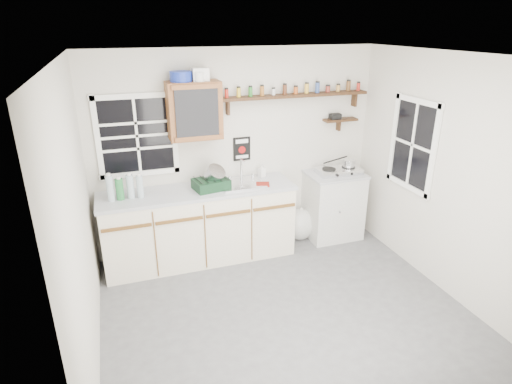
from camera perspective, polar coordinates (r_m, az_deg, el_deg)
room at (r=3.96m, az=4.15°, el=-0.72°), size 3.64×3.24×2.54m
main_cabinet at (r=5.27m, az=-7.50°, el=-4.32°), size 2.31×0.63×0.92m
right_cabinet at (r=5.88m, az=10.23°, el=-1.70°), size 0.73×0.57×0.91m
sink at (r=5.20m, az=-1.98°, el=1.16°), size 0.52×0.44×0.29m
upper_cabinet at (r=4.98m, az=-8.22°, el=10.71°), size 0.60×0.32×0.65m
upper_cabinet_clutter at (r=4.91m, az=-8.88°, el=15.07°), size 0.43×0.24×0.14m
spice_shelf at (r=5.40m, az=5.38°, el=12.83°), size 1.91×0.18×0.35m
secondary_shelf at (r=5.76m, az=10.96°, el=9.49°), size 0.45×0.16×0.24m
warning_sign at (r=5.38m, az=-1.90°, el=5.76°), size 0.22×0.02×0.30m
window_back at (r=5.10m, az=-15.60°, el=7.22°), size 0.93×0.03×0.98m
window_right at (r=5.24m, az=20.19°, el=5.93°), size 0.03×0.78×1.08m
water_bottles at (r=4.94m, az=-17.19°, el=0.58°), size 0.39×0.10×0.32m
dish_rack at (r=5.06m, az=-5.86°, el=1.47°), size 0.44×0.36×0.30m
soap_bottle at (r=5.44m, az=0.78°, el=2.91°), size 0.10×0.10×0.17m
rag at (r=5.17m, az=0.90°, el=1.02°), size 0.19×0.18×0.02m
hotplate at (r=5.70m, az=10.96°, el=2.82°), size 0.59×0.34×0.08m
saucepan at (r=5.75m, az=12.20°, el=3.77°), size 0.35×0.29×0.17m
trash_bag at (r=5.85m, az=5.84°, el=-4.27°), size 0.42×0.38×0.48m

